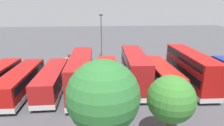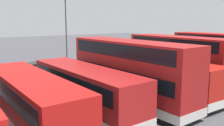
# 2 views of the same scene
# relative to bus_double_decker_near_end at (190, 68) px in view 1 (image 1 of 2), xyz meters

# --- Properties ---
(ground_plane) EXTENTS (140.00, 140.00, 0.00)m
(ground_plane) POSITION_rel_bus_double_decker_near_end_xyz_m (12.69, -11.09, -2.45)
(ground_plane) COLOR #47474C
(bus_double_decker_near_end) EXTENTS (3.10, 11.69, 4.55)m
(bus_double_decker_near_end) POSITION_rel_bus_double_decker_near_end_xyz_m (0.00, 0.00, 0.00)
(bus_double_decker_near_end) COLOR #B71411
(bus_double_decker_near_end) RESTS_ON ground
(bus_single_deck_second) EXTENTS (2.86, 10.33, 2.95)m
(bus_single_deck_second) POSITION_rel_bus_double_decker_near_end_xyz_m (3.91, 0.17, -0.83)
(bus_single_deck_second) COLOR red
(bus_single_deck_second) RESTS_ON ground
(bus_double_decker_third) EXTENTS (3.20, 10.75, 4.55)m
(bus_double_decker_third) POSITION_rel_bus_double_decker_near_end_xyz_m (7.48, -0.26, -0.00)
(bus_double_decker_third) COLOR #A51919
(bus_double_decker_third) RESTS_ON ground
(bus_single_deck_fourth) EXTENTS (3.18, 11.68, 2.95)m
(bus_single_deck_fourth) POSITION_rel_bus_double_decker_near_end_xyz_m (11.12, 0.41, -0.83)
(bus_single_deck_fourth) COLOR red
(bus_single_deck_fourth) RESTS_ON ground
(bus_double_decker_fifth) EXTENTS (2.68, 11.10, 4.55)m
(bus_double_decker_fifth) POSITION_rel_bus_double_decker_near_end_xyz_m (14.37, 0.76, -0.00)
(bus_double_decker_fifth) COLOR #A51919
(bus_double_decker_fifth) RESTS_ON ground
(bus_single_deck_sixth) EXTENTS (2.70, 10.33, 2.95)m
(bus_single_deck_sixth) POSITION_rel_bus_double_decker_near_end_xyz_m (17.96, 0.41, -0.83)
(bus_single_deck_sixth) COLOR #A51919
(bus_single_deck_sixth) RESTS_ON ground
(bus_single_deck_seventh) EXTENTS (2.88, 10.68, 2.95)m
(bus_single_deck_seventh) POSITION_rel_bus_double_decker_near_end_xyz_m (21.62, 0.59, -0.83)
(bus_single_deck_seventh) COLOR #B71411
(bus_single_deck_seventh) RESTS_ON ground
(car_hatchback_silver) EXTENTS (4.68, 3.04, 1.43)m
(car_hatchback_silver) POSITION_rel_bus_double_decker_near_end_xyz_m (16.28, -12.43, -1.75)
(car_hatchback_silver) COLOR #A5D14C
(car_hatchback_silver) RESTS_ON ground
(lamp_post_tall) EXTENTS (0.70, 0.30, 8.85)m
(lamp_post_tall) POSITION_rel_bus_double_decker_near_end_xyz_m (11.26, -14.90, 2.67)
(lamp_post_tall) COLOR #38383D
(lamp_post_tall) RESTS_ON ground
(tree_midleft) EXTENTS (3.62, 3.62, 5.50)m
(tree_midleft) POSITION_rel_bus_double_decker_near_end_xyz_m (7.02, 10.47, 1.23)
(tree_midleft) COLOR #4C3823
(tree_midleft) RESTS_ON ground
(tree_rightmost) EXTENTS (4.57, 4.57, 7.36)m
(tree_rightmost) POSITION_rel_bus_double_decker_near_end_xyz_m (12.16, 12.23, 2.61)
(tree_rightmost) COLOR #4C3823
(tree_rightmost) RESTS_ON ground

